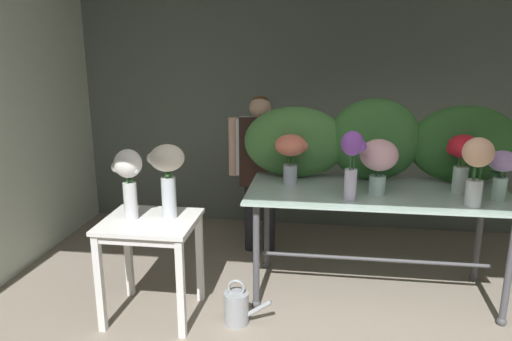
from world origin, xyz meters
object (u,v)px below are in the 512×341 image
vase_white_roses_tall (128,176)px  vase_lilac_peonies (502,169)px  florist (260,159)px  watering_can (237,307)px  vase_coral_snapdragons (291,151)px  side_table_white (150,234)px  display_table_glass (376,207)px  vase_violet_dahlias (352,158)px  vase_blush_ranunculus (379,159)px  vase_cream_lisianthus_tall (167,170)px  vase_crimson_freesia (462,156)px  vase_peach_anemones (477,164)px

vase_white_roses_tall → vase_lilac_peonies: bearing=9.1°
florist → watering_can: size_ratio=4.28×
vase_coral_snapdragons → vase_lilac_peonies: bearing=-8.7°
vase_coral_snapdragons → vase_lilac_peonies: size_ratio=1.10×
side_table_white → display_table_glass: bearing=18.3°
display_table_glass → vase_violet_dahlias: 0.55m
vase_coral_snapdragons → vase_lilac_peonies: (1.52, -0.23, -0.03)m
side_table_white → vase_coral_snapdragons: bearing=34.2°
florist → vase_coral_snapdragons: (0.33, -0.61, 0.22)m
vase_blush_ranunculus → vase_white_roses_tall: vase_blush_ranunculus is taller
florist → vase_white_roses_tall: (-0.77, -1.26, 0.15)m
vase_white_roses_tall → vase_cream_lisianthus_tall: (0.26, 0.06, 0.04)m
side_table_white → watering_can: side_table_white is taller
side_table_white → vase_lilac_peonies: vase_lilac_peonies is taller
vase_cream_lisianthus_tall → vase_crimson_freesia: bearing=14.0°
display_table_glass → vase_crimson_freesia: vase_crimson_freesia is taller
vase_lilac_peonies → vase_peach_anemones: bearing=-145.0°
vase_blush_ranunculus → vase_white_roses_tall: size_ratio=0.83×
vase_coral_snapdragons → watering_can: vase_coral_snapdragons is taller
vase_violet_dahlias → vase_blush_ranunculus: bearing=38.2°
vase_coral_snapdragons → florist: bearing=118.4°
vase_crimson_freesia → vase_white_roses_tall: bearing=-166.2°
vase_peach_anemones → vase_violet_dahlias: vase_violet_dahlias is taller
florist → vase_violet_dahlias: bearing=-50.9°
vase_lilac_peonies → vase_cream_lisianthus_tall: 2.38m
vase_white_roses_tall → watering_can: vase_white_roses_tall is taller
vase_violet_dahlias → florist: bearing=129.1°
vase_crimson_freesia → vase_cream_lisianthus_tall: bearing=-166.0°
florist → vase_cream_lisianthus_tall: 1.32m
florist → vase_violet_dahlias: florist is taller
vase_peach_anemones → vase_coral_snapdragons: bearing=163.3°
side_table_white → vase_cream_lisianthus_tall: 0.48m
side_table_white → florist: bearing=63.4°
display_table_glass → side_table_white: (-1.64, -0.54, -0.09)m
side_table_white → vase_violet_dahlias: size_ratio=1.49×
display_table_glass → florist: (-1.01, 0.72, 0.19)m
side_table_white → vase_coral_snapdragons: 1.26m
vase_coral_snapdragons → vase_white_roses_tall: 1.28m
vase_violet_dahlias → vase_cream_lisianthus_tall: (-1.29, -0.24, -0.07)m
side_table_white → watering_can: (0.63, -0.04, -0.52)m
vase_white_roses_tall → vase_cream_lisianthus_tall: size_ratio=0.95×
vase_violet_dahlias → vase_peach_anemones: bearing=-2.1°
vase_coral_snapdragons → vase_white_roses_tall: (-1.09, -0.65, -0.07)m
vase_violet_dahlias → watering_can: vase_violet_dahlias is taller
vase_lilac_peonies → watering_can: size_ratio=1.04×
vase_crimson_freesia → vase_violet_dahlias: (-0.82, -0.29, 0.02)m
display_table_glass → vase_white_roses_tall: vase_white_roses_tall is taller
vase_peach_anemones → vase_coral_snapdragons: size_ratio=1.21×
vase_crimson_freesia → watering_can: (-1.61, -0.62, -1.03)m
vase_peach_anemones → vase_crimson_freesia: (-0.01, 0.32, -0.02)m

